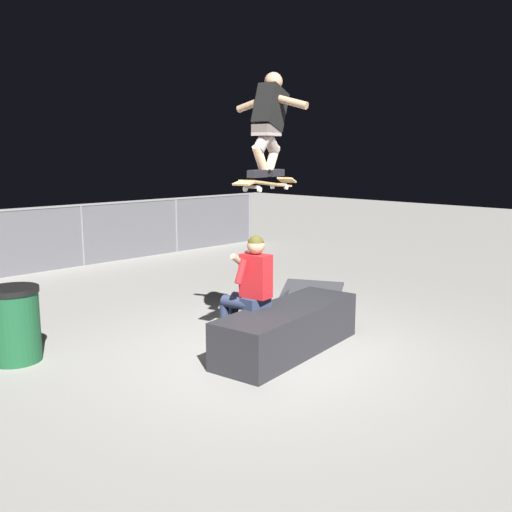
% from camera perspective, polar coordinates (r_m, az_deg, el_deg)
% --- Properties ---
extents(ground_plane, '(40.00, 40.00, 0.00)m').
position_cam_1_polar(ground_plane, '(6.69, 0.56, -9.71)').
color(ground_plane, gray).
extents(ledge_box_main, '(2.17, 0.98, 0.53)m').
position_cam_1_polar(ledge_box_main, '(6.68, 3.19, -7.33)').
color(ledge_box_main, '#28282D').
rests_on(ledge_box_main, ground).
extents(person_sitting_on_ledge, '(0.60, 0.78, 1.37)m').
position_cam_1_polar(person_sitting_on_ledge, '(6.59, -0.77, -3.00)').
color(person_sitting_on_ledge, '#2D3856').
rests_on(person_sitting_on_ledge, ground).
extents(skateboard, '(1.04, 0.41, 0.13)m').
position_cam_1_polar(skateboard, '(6.30, 1.04, 7.24)').
color(skateboard, '#AD8451').
extents(skater_airborne, '(0.64, 0.88, 1.12)m').
position_cam_1_polar(skater_airborne, '(6.35, 1.33, 13.47)').
color(skater_airborne, black).
extents(kicker_ramp, '(1.36, 1.30, 0.37)m').
position_cam_1_polar(kicker_ramp, '(8.78, 5.29, -4.49)').
color(kicker_ramp, '#38383D').
rests_on(kicker_ramp, ground).
extents(trash_bin, '(0.56, 0.56, 0.84)m').
position_cam_1_polar(trash_bin, '(6.87, -22.97, -6.29)').
color(trash_bin, '#19512D').
rests_on(trash_bin, ground).
extents(fence_back, '(12.05, 0.05, 1.26)m').
position_cam_1_polar(fence_back, '(11.71, -22.11, 1.55)').
color(fence_back, slate).
rests_on(fence_back, ground).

